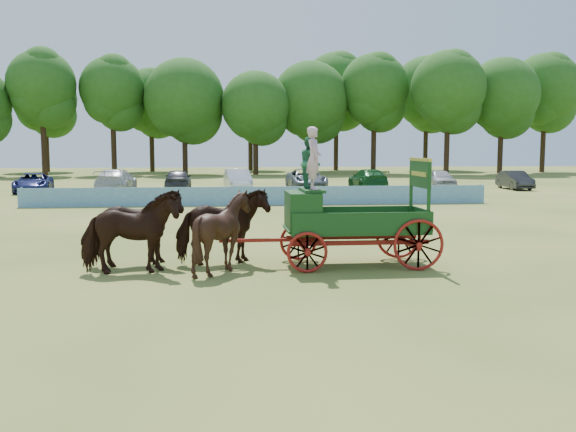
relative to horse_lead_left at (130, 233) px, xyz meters
The scene contains 9 objects.
ground 5.72m from the horse_lead_left, ahead, with size 160.00×160.00×0.00m, color olive.
horse_lead_left is the anchor object (origin of this frame).
horse_lead_right 1.10m from the horse_lead_left, 90.00° to the left, with size 1.16×2.54×2.14m, color black.
horse_wheel_left 2.40m from the horse_lead_left, ahead, with size 1.73×1.95×2.15m, color black.
horse_wheel_right 2.64m from the horse_lead_left, 24.62° to the left, with size 1.16×2.54×2.14m, color black.
farm_dray 5.42m from the horse_lead_left, ahead, with size 6.00×2.00×3.84m.
sponsor_banner 19.30m from the horse_lead_left, 76.28° to the left, with size 26.00×0.08×1.05m, color #1D629F.
parked_cars 31.07m from the horse_lead_left, 86.46° to the left, with size 47.00×7.00×1.62m.
treeline 61.52m from the horse_lead_left, 86.58° to the left, with size 89.33×24.26×15.59m.
Camera 1 is at (-3.26, -17.57, 3.35)m, focal length 40.00 mm.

